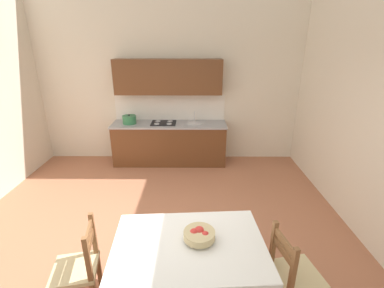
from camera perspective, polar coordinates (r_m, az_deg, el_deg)
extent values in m
cube|color=#AD6B4C|center=(3.85, -8.10, -21.36)|extent=(6.16, 6.59, 0.10)
cube|color=silver|center=(5.92, -4.88, 16.01)|extent=(6.16, 0.12, 4.07)
cube|color=brown|center=(5.91, -4.71, 0.01)|extent=(2.39, 0.60, 0.86)
cube|color=#9E9EA3|center=(5.76, -4.85, 4.16)|extent=(2.42, 0.63, 0.04)
cube|color=white|center=(5.97, -4.69, 7.71)|extent=(2.39, 0.01, 0.55)
cube|color=brown|center=(5.70, -5.03, 13.96)|extent=(2.20, 0.34, 0.70)
cube|color=black|center=(5.81, -4.82, -4.49)|extent=(2.35, 0.02, 0.09)
cylinder|color=silver|center=(5.74, 0.52, 4.34)|extent=(0.34, 0.34, 0.02)
cylinder|color=silver|center=(5.84, 0.52, 5.81)|extent=(0.02, 0.02, 0.22)
cube|color=black|center=(5.77, -6.04, 4.43)|extent=(0.52, 0.42, 0.01)
cylinder|color=silver|center=(5.69, -7.45, 4.26)|extent=(0.11, 0.11, 0.01)
cylinder|color=silver|center=(5.66, -4.83, 4.27)|extent=(0.11, 0.11, 0.01)
cylinder|color=silver|center=(5.88, -7.20, 4.81)|extent=(0.11, 0.11, 0.01)
cylinder|color=silver|center=(5.85, -4.67, 4.83)|extent=(0.11, 0.11, 0.01)
cylinder|color=#337A4C|center=(5.86, -13.09, 4.95)|extent=(0.28, 0.28, 0.15)
cylinder|color=#337A4C|center=(5.83, -13.16, 5.75)|extent=(0.29, 0.29, 0.02)
sphere|color=black|center=(5.83, -13.18, 5.99)|extent=(0.04, 0.04, 0.04)
cube|color=brown|center=(2.69, -0.65, -20.58)|extent=(1.42, 1.01, 0.02)
cube|color=brown|center=(3.28, -12.65, -20.83)|extent=(0.07, 0.07, 0.73)
cube|color=brown|center=(3.32, 10.51, -20.13)|extent=(0.07, 0.07, 0.73)
cube|color=white|center=(2.68, -0.65, -20.38)|extent=(1.48, 1.08, 0.00)
cube|color=white|center=(3.11, -1.10, -15.27)|extent=(1.42, 0.10, 0.12)
cube|color=white|center=(2.79, -16.46, -21.14)|extent=(0.07, 0.98, 0.12)
cube|color=white|center=(2.84, 14.81, -20.14)|extent=(0.07, 0.98, 0.12)
cube|color=#D1BC89|center=(3.05, 21.25, -24.25)|extent=(0.49, 0.49, 0.04)
cube|color=brown|center=(3.39, 21.84, -24.19)|extent=(0.05, 0.05, 0.41)
cube|color=brown|center=(3.06, 16.37, -22.48)|extent=(0.05, 0.05, 0.93)
cube|color=brown|center=(2.70, 19.01, -18.99)|extent=(0.09, 0.32, 0.07)
cube|color=brown|center=(2.76, 18.74, -20.69)|extent=(0.09, 0.32, 0.07)
cube|color=#D1BC89|center=(3.13, -23.49, -23.12)|extent=(0.50, 0.50, 0.04)
cube|color=brown|center=(3.46, -25.46, -23.73)|extent=(0.05, 0.05, 0.41)
cube|color=brown|center=(2.95, -20.57, -25.06)|extent=(0.05, 0.05, 0.93)
cube|color=brown|center=(3.21, -19.59, -20.50)|extent=(0.05, 0.05, 0.93)
cube|color=brown|center=(2.84, -21.02, -17.06)|extent=(0.09, 0.32, 0.07)
cube|color=brown|center=(2.90, -20.74, -18.72)|extent=(0.09, 0.32, 0.07)
cylinder|color=tan|center=(2.72, 1.54, -19.38)|extent=(0.17, 0.17, 0.02)
cylinder|color=tan|center=(2.69, 1.55, -18.62)|extent=(0.30, 0.30, 0.07)
sphere|color=red|center=(2.69, 0.43, -18.32)|extent=(0.09, 0.09, 0.09)
sphere|color=red|center=(2.67, 2.81, -18.77)|extent=(0.08, 0.08, 0.08)
sphere|color=red|center=(2.70, 1.55, -17.97)|extent=(0.10, 0.10, 0.10)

